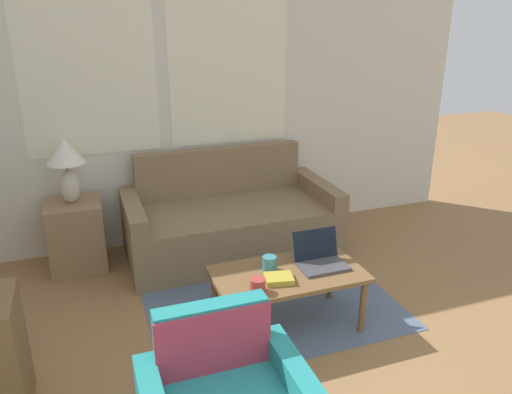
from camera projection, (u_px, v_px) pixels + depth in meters
wall_back at (171, 102)px, 4.43m from camera, size 5.83×0.06×2.60m
rug at (257, 284)px, 4.00m from camera, size 1.81×1.96×0.01m
couch at (230, 222)px, 4.50m from camera, size 1.83×0.89×0.89m
side_table at (76, 235)px, 4.19m from camera, size 0.44×0.44×0.59m
table_lamp at (66, 161)px, 3.97m from camera, size 0.30×0.30×0.54m
coffee_table at (288, 278)px, 3.34m from camera, size 1.00×0.56×0.42m
laptop at (320, 258)px, 3.41m from camera, size 0.33×0.27×0.22m
cup_navy at (258, 285)px, 3.08m from camera, size 0.10×0.10×0.09m
cup_yellow at (269, 263)px, 3.33m from camera, size 0.09×0.09×0.10m
book_red at (279, 279)px, 3.21m from camera, size 0.20×0.18×0.04m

